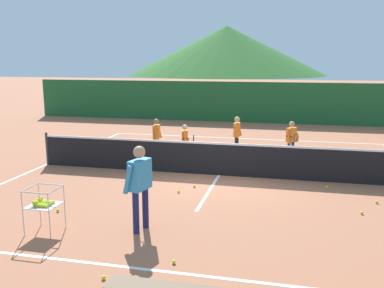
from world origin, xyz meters
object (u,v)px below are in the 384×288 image
Objects in this scene: tennis_ball_0 at (179,192)px; tennis_ball_1 at (362,213)px; tennis_ball_7 at (327,187)px; student_1 at (185,139)px; student_2 at (237,132)px; student_3 at (292,137)px; tennis_ball_9 at (141,182)px; tennis_ball_3 at (377,202)px; student_0 at (157,134)px; tennis_ball_6 at (194,186)px; tennis_net at (219,159)px; tennis_ball_2 at (174,262)px; tennis_ball_8 at (58,210)px; tennis_ball_5 at (104,278)px; instructor at (140,180)px; ball_cart at (43,203)px.

tennis_ball_1 is (4.30, -0.56, 0.00)m from tennis_ball_0.
student_1 is at bearing 155.26° from tennis_ball_7.
student_3 is (1.87, -0.50, -0.02)m from student_2.
tennis_ball_0 is (-2.76, -4.17, -0.77)m from student_3.
tennis_ball_9 is at bearing -138.45° from student_3.
student_0 is at bearing 152.45° from tennis_ball_3.
tennis_net is at bearing 71.76° from tennis_ball_6.
tennis_ball_0 is at bearing 103.68° from tennis_ball_2.
tennis_ball_8 is (-3.00, -3.80, -0.47)m from tennis_net.
tennis_ball_3 is at bearing -21.57° from tennis_net.
tennis_ball_0 and tennis_ball_7 have the same top height.
student_2 is 20.10× the size of tennis_ball_7.
tennis_ball_9 is (-2.12, 4.31, 0.00)m from tennis_ball_2.
student_1 is at bearing -165.23° from student_3.
student_0 is 19.73× the size of tennis_ball_8.
student_0 is at bearing -159.34° from student_2.
student_1 is 18.26× the size of tennis_ball_6.
student_3 is 19.62× the size of tennis_ball_5.
tennis_ball_2 is at bearing -134.33° from tennis_ball_3.
tennis_ball_0 is (0.64, -3.27, -0.71)m from student_1.
tennis_ball_1 is 1.00× the size of tennis_ball_8.
tennis_ball_6 is (0.41, 3.00, -0.99)m from instructor.
tennis_ball_5 and tennis_ball_9 have the same top height.
tennis_net is at bearing 68.64° from tennis_ball_0.
tennis_ball_3 is (4.03, -1.59, -0.47)m from tennis_net.
student_3 reaches higher than tennis_ball_2.
student_2 is 20.10× the size of tennis_ball_6.
instructor is 25.12× the size of tennis_ball_9.
student_3 is 19.62× the size of tennis_ball_7.
instructor is 2.66m from tennis_ball_0.
student_1 is at bearing 134.16° from tennis_net.
student_2 is 9.16m from tennis_ball_5.
tennis_ball_1 is at bearing 11.84° from tennis_ball_8.
instructor reaches higher than tennis_ball_8.
instructor is 25.12× the size of tennis_ball_2.
tennis_ball_5 is at bearing -135.50° from tennis_ball_3.
student_2 reaches higher than student_1.
ball_cart is 7.46m from tennis_ball_3.
tennis_ball_1 is at bearing -34.14° from tennis_net.
tennis_ball_6 is at bearing -71.26° from student_1.
student_2 reaches higher than tennis_ball_1.
tennis_ball_0 is 2.98m from tennis_ball_8.
tennis_net reaches higher than ball_cart.
tennis_ball_7 is (2.82, 4.95, 0.00)m from tennis_ball_2.
tennis_net is 1.97m from student_1.
tennis_ball_0 is 4.42m from tennis_ball_5.
ball_cart is at bearing -123.30° from student_3.
tennis_ball_3 is at bearing 17.44° from tennis_ball_8.
tennis_ball_7 is at bearing -24.74° from student_1.
tennis_ball_1 and tennis_ball_6 have the same top height.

